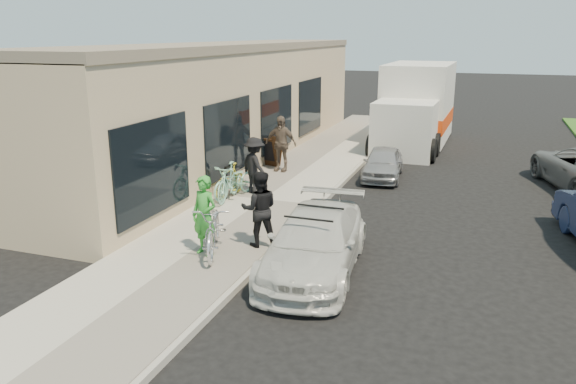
% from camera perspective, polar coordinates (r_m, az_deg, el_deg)
% --- Properties ---
extents(ground, '(120.00, 120.00, 0.00)m').
position_cam_1_polar(ground, '(12.20, 0.96, -6.09)').
color(ground, black).
rests_on(ground, ground).
extents(sidewalk, '(3.00, 34.00, 0.15)m').
position_cam_1_polar(sidewalk, '(15.49, -2.51, -0.99)').
color(sidewalk, '#A6A095').
rests_on(sidewalk, ground).
extents(curb, '(0.12, 34.00, 0.13)m').
position_cam_1_polar(curb, '(15.00, 2.99, -1.60)').
color(curb, '#9A978D').
rests_on(curb, ground).
extents(storefront, '(3.60, 20.00, 4.22)m').
position_cam_1_polar(storefront, '(20.84, -5.75, 9.07)').
color(storefront, tan).
rests_on(storefront, ground).
extents(bike_rack, '(0.07, 0.65, 0.91)m').
position_cam_1_polar(bike_rack, '(15.69, -5.88, 1.53)').
color(bike_rack, black).
rests_on(bike_rack, sidewalk).
extents(sandwich_board, '(0.75, 0.75, 0.97)m').
position_cam_1_polar(sandwich_board, '(19.28, -1.69, 4.14)').
color(sandwich_board, '#311C0D').
rests_on(sandwich_board, sidewalk).
extents(sedan_white, '(2.07, 4.30, 1.25)m').
position_cam_1_polar(sedan_white, '(11.04, 2.76, -5.15)').
color(sedan_white, silver).
rests_on(sedan_white, ground).
extents(sedan_silver, '(1.43, 3.04, 1.01)m').
position_cam_1_polar(sedan_silver, '(18.43, 9.62, 2.92)').
color(sedan_silver, '#9D9DA2').
rests_on(sedan_silver, ground).
extents(moving_truck, '(2.67, 6.83, 3.33)m').
position_cam_1_polar(moving_truck, '(24.22, 12.84, 8.16)').
color(moving_truck, silver).
rests_on(moving_truck, ground).
extents(tandem_bike, '(1.43, 2.17, 1.08)m').
position_cam_1_polar(tandem_bike, '(11.72, -7.55, -3.58)').
color(tandem_bike, silver).
rests_on(tandem_bike, sidewalk).
extents(woman_rider, '(0.69, 0.54, 1.66)m').
position_cam_1_polar(woman_rider, '(11.53, -8.49, -2.41)').
color(woman_rider, green).
rests_on(woman_rider, sidewalk).
extents(man_standing, '(0.97, 0.88, 1.64)m').
position_cam_1_polar(man_standing, '(11.90, -2.91, -1.73)').
color(man_standing, black).
rests_on(man_standing, sidewalk).
extents(cruiser_bike_a, '(0.65, 1.73, 1.01)m').
position_cam_1_polar(cruiser_bike_a, '(15.35, -6.07, 1.04)').
color(cruiser_bike_a, '#7EBCA6').
rests_on(cruiser_bike_a, sidewalk).
extents(cruiser_bike_b, '(0.98, 1.85, 0.92)m').
position_cam_1_polar(cruiser_bike_b, '(15.60, -5.46, 1.13)').
color(cruiser_bike_b, '#7EBCA6').
rests_on(cruiser_bike_b, sidewalk).
extents(cruiser_bike_c, '(0.58, 1.54, 0.91)m').
position_cam_1_polar(cruiser_bike_c, '(15.70, -5.93, 1.18)').
color(cruiser_bike_c, yellow).
rests_on(cruiser_bike_c, sidewalk).
extents(bystander_a, '(1.20, 1.07, 1.61)m').
position_cam_1_polar(bystander_a, '(15.84, -3.41, 2.69)').
color(bystander_a, black).
rests_on(bystander_a, sidewalk).
extents(bystander_b, '(1.09, 0.49, 1.83)m').
position_cam_1_polar(bystander_b, '(18.46, -0.75, 4.94)').
color(bystander_b, brown).
rests_on(bystander_b, sidewalk).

